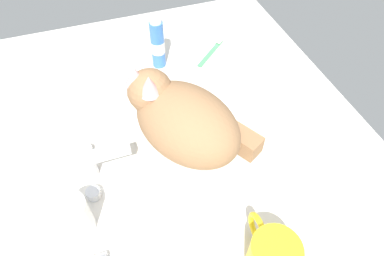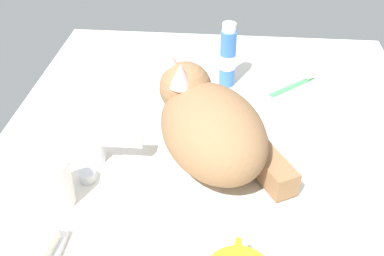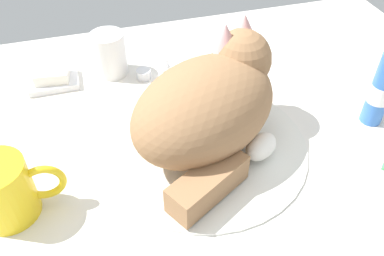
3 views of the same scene
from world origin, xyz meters
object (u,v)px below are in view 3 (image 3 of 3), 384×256
Objects in this scene: faucet at (173,66)px; toothpaste_bottle at (383,88)px; rinse_cup at (109,54)px; soap_bar at (52,74)px; coffee_mug at (4,191)px; cat at (211,103)px.

faucet is 36.06cm from toothpaste_bottle.
toothpaste_bottle is (28.89, -21.18, 4.15)cm from faucet.
faucet is 1.64× the size of rinse_cup.
coffee_mug is at bearing -102.48° from soap_bar.
soap_bar is at bearing 77.52° from coffee_mug.
soap_bar is at bearing 153.59° from toothpaste_bottle.
faucet is 0.93× the size of toothpaste_bottle.
toothpaste_bottle is (27.76, -2.23, -1.33)cm from cat.
rinse_cup is (17.16, 29.04, -0.23)cm from coffee_mug.
toothpaste_bottle is at bearing -26.41° from soap_bar.
soap_bar is at bearing 169.49° from faucet.
rinse_cup is (-11.00, 5.01, 1.46)cm from faucet.
faucet is at bearing 143.76° from toothpaste_bottle.
toothpaste_bottle is (39.89, -26.19, 2.69)cm from rinse_cup.
toothpaste_bottle is at bearing -36.24° from faucet.
soap_bar is 56.95cm from toothpaste_bottle.
coffee_mug reaches higher than soap_bar.
faucet is 19.75cm from cat.
toothpaste_bottle is at bearing 2.86° from coffee_mug.
soap_bar is (-10.94, -0.94, -1.89)cm from rinse_cup.
cat is 3.47× the size of rinse_cup.
rinse_cup is at bearing 116.87° from cat.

